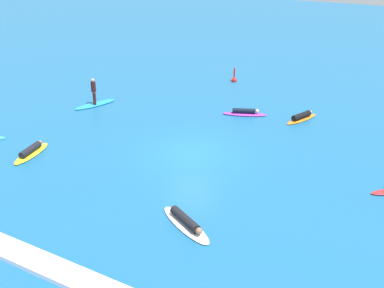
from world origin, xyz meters
TOP-DOWN VIEW (x-y plane):
  - ground_plane at (0.00, 0.00)m, footprint 120.00×120.00m
  - surfer_on_white_board at (2.76, -5.52)m, footprint 2.88×1.97m
  - surfer_on_orange_board at (3.50, 6.99)m, footprint 1.48×2.56m
  - surfer_on_purple_board at (0.26, 6.14)m, footprint 2.69×1.60m
  - surfer_on_blue_board at (-8.79, 3.16)m, footprint 1.70×2.99m
  - surfer_on_yellow_board at (-6.90, -3.92)m, footprint 1.22×2.65m
  - marker_buoy at (-3.08, 12.11)m, footprint 0.40×0.40m
  - wave_crest at (0.00, -9.71)m, footprint 24.39×0.90m

SIDE VIEW (x-z plane):
  - ground_plane at x=0.00m, z-range 0.00..0.00m
  - wave_crest at x=0.00m, z-range 0.00..0.18m
  - surfer_on_purple_board at x=0.26m, z-range -0.07..0.34m
  - surfer_on_yellow_board at x=-6.90m, z-range -0.06..0.38m
  - surfer_on_white_board at x=2.76m, z-range -0.06..0.38m
  - marker_buoy at x=-3.08m, z-range -0.39..0.74m
  - surfer_on_orange_board at x=3.50m, z-range -0.05..0.39m
  - surfer_on_blue_board at x=-8.79m, z-range -0.52..1.22m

